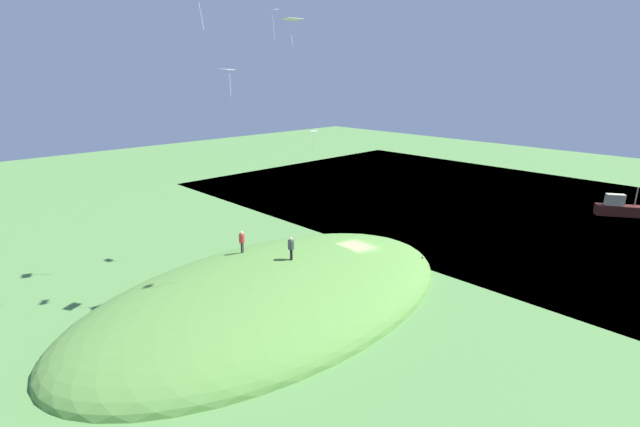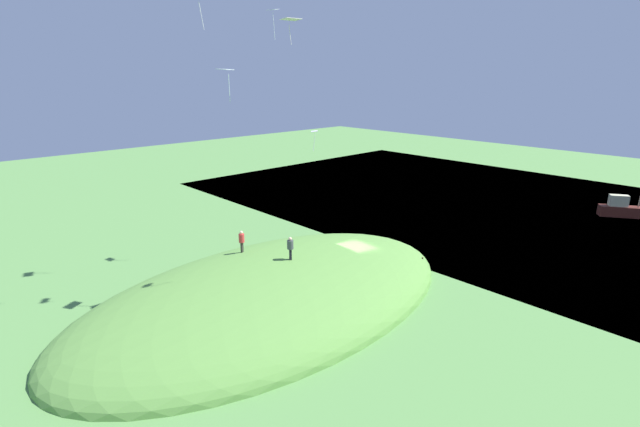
# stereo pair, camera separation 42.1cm
# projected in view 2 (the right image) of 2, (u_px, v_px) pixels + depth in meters

# --- Properties ---
(ground_plane) EXTENTS (160.00, 160.00, 0.00)m
(ground_plane) POSITION_uv_depth(u_px,v_px,m) (357.00, 272.00, 38.29)
(ground_plane) COLOR #568A45
(lake_water) EXTENTS (47.29, 80.00, 0.40)m
(lake_water) POSITION_uv_depth(u_px,v_px,m) (512.00, 209.00, 56.93)
(lake_water) COLOR #2E4F67
(lake_water) RESTS_ON ground_plane
(grass_hill) EXTENTS (30.93, 17.44, 5.47)m
(grass_hill) POSITION_uv_depth(u_px,v_px,m) (273.00, 300.00, 33.51)
(grass_hill) COLOR #5D9240
(grass_hill) RESTS_ON ground_plane
(boat_on_lake) EXTENTS (3.89, 5.11, 3.38)m
(boat_on_lake) POSITION_uv_depth(u_px,v_px,m) (623.00, 209.00, 52.93)
(boat_on_lake) COLOR #4D1F17
(boat_on_lake) RESTS_ON lake_water
(person_walking_path) EXTENTS (0.62, 0.62, 1.73)m
(person_walking_path) POSITION_uv_depth(u_px,v_px,m) (290.00, 246.00, 33.40)
(person_walking_path) COLOR black
(person_walking_path) RESTS_ON grass_hill
(person_with_child) EXTENTS (0.58, 0.58, 1.75)m
(person_with_child) POSITION_uv_depth(u_px,v_px,m) (242.00, 239.00, 35.64)
(person_with_child) COLOR #2E2E27
(person_with_child) RESTS_ON grass_hill
(kite_0) EXTENTS (1.28, 1.16, 2.07)m
(kite_0) POSITION_uv_depth(u_px,v_px,m) (225.00, 71.00, 28.66)
(kite_0) COLOR white
(kite_3) EXTENTS (0.93, 0.95, 1.84)m
(kite_3) POSITION_uv_depth(u_px,v_px,m) (314.00, 133.00, 39.12)
(kite_3) COLOR white
(kite_5) EXTENTS (0.74, 0.93, 2.25)m
(kite_5) POSITION_uv_depth(u_px,v_px,m) (273.00, 12.00, 35.62)
(kite_5) COLOR silver
(kite_6) EXTENTS (1.20, 0.89, 1.49)m
(kite_6) POSITION_uv_depth(u_px,v_px,m) (291.00, 20.00, 27.77)
(kite_6) COLOR silver
(mooring_post) EXTENTS (0.14, 0.14, 1.04)m
(mooring_post) POSITION_uv_depth(u_px,v_px,m) (422.00, 263.00, 38.69)
(mooring_post) COLOR brown
(mooring_post) RESTS_ON ground_plane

